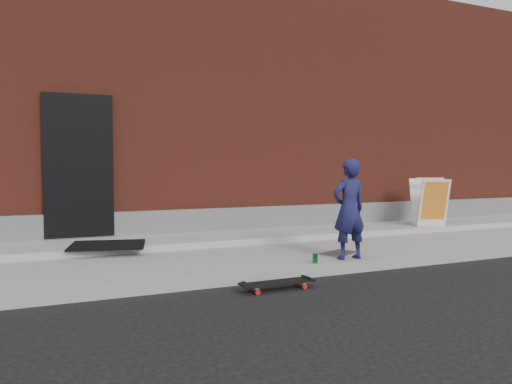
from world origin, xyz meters
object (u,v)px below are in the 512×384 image
child (349,209)px  pizza_sign (430,202)px  skateboard (278,283)px  soda_can (315,258)px

child → pizza_sign: size_ratio=1.45×
child → pizza_sign: child is taller
skateboard → soda_can: bearing=32.6°
child → skateboard: child is taller
soda_can → skateboard: bearing=-147.4°
soda_can → pizza_sign: bearing=26.9°
child → soda_can: child is taller
skateboard → pizza_sign: pizza_sign is taller
child → soda_can: (-0.56, -0.07, -0.61)m
child → skateboard: (-1.35, -0.58, -0.74)m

